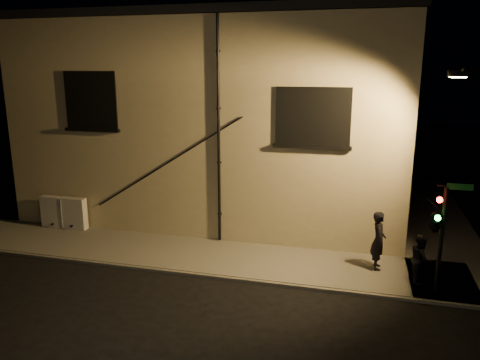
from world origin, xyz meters
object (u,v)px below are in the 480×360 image
(traffic_signal, at_px, (436,220))
(utility_cabinet, at_px, (64,213))
(pedestrian_a, at_px, (378,240))
(pedestrian_b, at_px, (421,258))

(traffic_signal, bearing_deg, utility_cabinet, 170.95)
(utility_cabinet, height_order, pedestrian_a, pedestrian_a)
(pedestrian_a, xyz_separation_m, traffic_signal, (1.48, -1.35, 1.26))
(utility_cabinet, distance_m, pedestrian_b, 13.84)
(utility_cabinet, height_order, pedestrian_b, pedestrian_b)
(pedestrian_b, xyz_separation_m, traffic_signal, (0.23, -0.66, 1.47))
(utility_cabinet, xyz_separation_m, pedestrian_b, (13.75, -1.57, 0.11))
(utility_cabinet, relative_size, pedestrian_a, 1.02)
(pedestrian_a, height_order, traffic_signal, traffic_signal)
(pedestrian_b, bearing_deg, pedestrian_a, 58.64)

